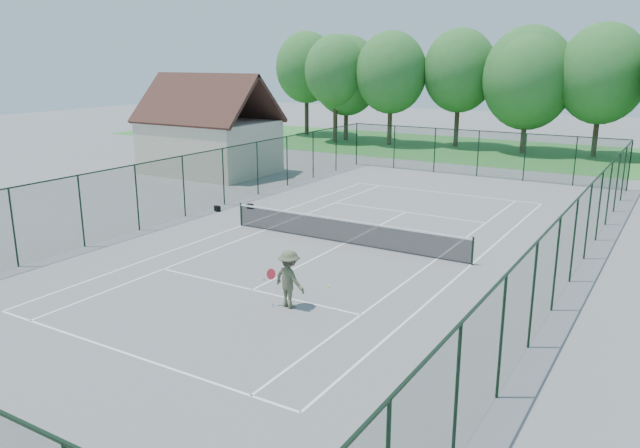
{
  "coord_description": "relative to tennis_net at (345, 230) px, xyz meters",
  "views": [
    {
      "loc": [
        12.17,
        -22.1,
        7.57
      ],
      "look_at": [
        0.0,
        -2.0,
        1.3
      ],
      "focal_mm": 35.0,
      "sensor_mm": 36.0,
      "label": 1
    }
  ],
  "objects": [
    {
      "name": "ground",
      "position": [
        0.0,
        0.0,
        -0.58
      ],
      "size": [
        140.0,
        140.0,
        0.0
      ],
      "primitive_type": "plane",
      "color": "slate",
      "rests_on": "ground"
    },
    {
      "name": "tree_line_far",
      "position": [
        0.0,
        30.0,
        5.42
      ],
      "size": [
        39.4,
        6.4,
        9.7
      ],
      "color": "#3E2D1E",
      "rests_on": "ground"
    },
    {
      "name": "sports_bag_a",
      "position": [
        -8.33,
        1.63,
        -0.44
      ],
      "size": [
        0.4,
        0.32,
        0.28
      ],
      "primitive_type": "cube",
      "rotation": [
        0.0,
        0.0,
        -0.37
      ],
      "color": "black",
      "rests_on": "ground"
    },
    {
      "name": "fence_enclosure",
      "position": [
        0.0,
        0.0,
        0.98
      ],
      "size": [
        18.05,
        36.05,
        3.02
      ],
      "color": "#1C3E21",
      "rests_on": "ground"
    },
    {
      "name": "tennis_player",
      "position": [
        1.89,
        -6.97,
        0.35
      ],
      "size": [
        2.09,
        0.95,
        1.85
      ],
      "color": "#53553C",
      "rests_on": "ground"
    },
    {
      "name": "utility_building",
      "position": [
        -16.0,
        10.0,
        2.54
      ],
      "size": [
        8.6,
        6.27,
        6.63
      ],
      "color": "beige",
      "rests_on": "ground"
    },
    {
      "name": "sports_bag_b",
      "position": [
        -7.25,
        2.95,
        -0.45
      ],
      "size": [
        0.34,
        0.23,
        0.25
      ],
      "primitive_type": "cube",
      "rotation": [
        0.0,
        0.0,
        -0.11
      ],
      "color": "black",
      "rests_on": "ground"
    },
    {
      "name": "tennis_net",
      "position": [
        0.0,
        0.0,
        0.0
      ],
      "size": [
        11.08,
        0.08,
        1.1
      ],
      "color": "black",
      "rests_on": "ground"
    },
    {
      "name": "court_lines",
      "position": [
        0.0,
        0.0,
        -0.57
      ],
      "size": [
        11.05,
        23.85,
        0.01
      ],
      "color": "white",
      "rests_on": "ground"
    },
    {
      "name": "grass_far",
      "position": [
        0.0,
        30.0,
        -0.57
      ],
      "size": [
        80.0,
        16.0,
        0.01
      ],
      "primitive_type": "cube",
      "color": "#358132",
      "rests_on": "ground"
    }
  ]
}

